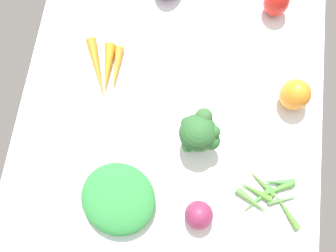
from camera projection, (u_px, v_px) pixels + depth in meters
tablecloth at (168, 129)px, 99.38cm from camera, size 104.00×76.00×2.00cm
carrot_bunch at (105, 69)px, 101.49cm from camera, size 16.82×10.57×2.98cm
broccoli_head at (199, 133)px, 91.03cm from camera, size 10.08×9.80×11.36cm
bell_pepper_orange at (295, 95)px, 96.19cm from camera, size 10.38×10.38×8.91cm
leafy_greens_clump at (118, 199)px, 90.87cm from camera, size 22.74×23.31×5.40cm
okra_pile at (268, 194)px, 92.96cm from camera, size 13.57×16.00×1.94cm
bell_pepper_red at (276, 2)px, 103.61cm from camera, size 9.00×9.00×8.70cm
red_onion_near_basket at (199, 215)px, 89.27cm from camera, size 6.55×6.55×6.55cm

